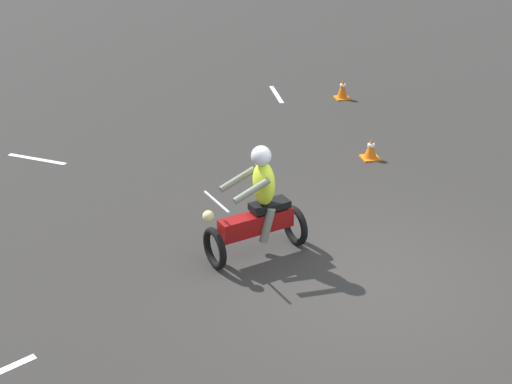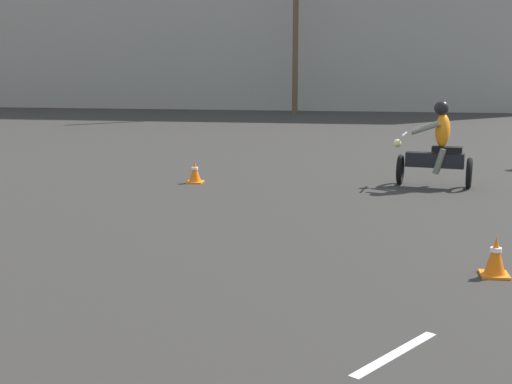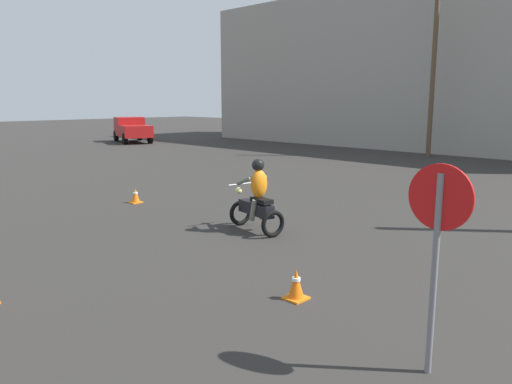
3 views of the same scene
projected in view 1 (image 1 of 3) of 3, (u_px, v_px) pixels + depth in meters
The scene contains 6 objects.
ground_plane at pixel (363, 282), 9.53m from camera, with size 120.00×120.00×0.00m, color #2D2B28.
motorcycle_rider_foreground at pixel (258, 209), 9.84m from camera, with size 1.00×1.56×1.66m.
traffic_cone_near_right at pixel (371, 149), 13.13m from camera, with size 0.32×0.32×0.39m.
traffic_cone_far_center at pixel (343, 89), 16.18m from camera, with size 0.32×0.32×0.47m.
lane_stripe_e at pixel (276, 94), 16.55m from camera, with size 0.10×1.24×0.01m, color silver.
lane_stripe_ne at pixel (37, 159), 13.18m from camera, with size 0.10×1.25×0.01m, color silver.
Camera 1 is at (-7.47, 3.23, 5.30)m, focal length 50.00 mm.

